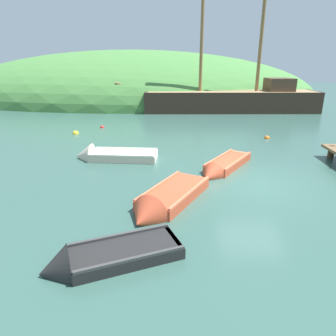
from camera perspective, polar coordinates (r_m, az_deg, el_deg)
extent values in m
plane|color=#33564C|center=(11.76, 16.13, -2.62)|extent=(120.00, 120.00, 0.00)
cylinder|color=#433421|center=(16.08, 28.29, 1.67)|extent=(0.28, 0.28, 1.19)
ellipsoid|color=#477F3D|center=(40.51, -6.72, 13.22)|extent=(45.64, 27.32, 11.44)
cube|color=#38281E|center=(28.63, 11.59, 11.47)|extent=(15.50, 4.11, 2.62)
cube|color=#997A51|center=(28.49, 11.76, 13.98)|extent=(14.87, 3.81, 0.10)
cylinder|color=olive|center=(28.02, -6.88, 14.87)|extent=(2.96, 0.34, 0.97)
cylinder|color=olive|center=(28.07, 6.46, 24.77)|extent=(0.28, 0.28, 10.26)
cylinder|color=olive|center=(29.03, 17.27, 22.89)|extent=(0.30, 0.30, 9.23)
cube|color=#4C3828|center=(29.63, 20.27, 14.58)|extent=(2.31, 2.47, 1.10)
cube|color=#C64C2D|center=(9.97, 1.23, -5.18)|extent=(2.44, 3.18, 0.46)
cone|color=#C64C2D|center=(8.57, -4.57, -9.61)|extent=(1.39, 1.18, 1.19)
cube|color=#FF6E48|center=(11.12, 4.65, -2.20)|extent=(1.06, 0.62, 0.32)
cube|color=#FF6E48|center=(9.49, -0.22, -5.39)|extent=(1.11, 0.68, 0.05)
cube|color=#FF6E48|center=(10.32, 2.57, -3.30)|extent=(1.11, 0.68, 0.05)
cube|color=#FF6E48|center=(10.13, -1.70, -3.19)|extent=(1.36, 2.60, 0.07)
cube|color=#FF6E48|center=(9.63, 4.33, -4.48)|extent=(1.36, 2.60, 0.07)
cube|color=beige|center=(14.09, -8.33, 2.04)|extent=(3.06, 1.40, 0.45)
cone|color=beige|center=(14.61, -15.53, 2.15)|extent=(0.78, 1.25, 1.23)
cube|color=white|center=(13.83, -2.44, 2.19)|extent=(0.16, 1.17, 0.31)
cube|color=white|center=(14.17, -10.45, 2.70)|extent=(0.22, 1.20, 0.05)
cube|color=white|center=(13.94, -6.24, 2.64)|extent=(0.22, 1.20, 0.05)
cube|color=white|center=(14.59, -7.87, 3.70)|extent=(2.95, 0.19, 0.07)
cube|color=white|center=(13.45, -8.93, 2.30)|extent=(2.95, 0.19, 0.07)
cube|color=#C64C2D|center=(13.30, 11.30, 0.74)|extent=(2.34, 2.98, 0.42)
cone|color=#C64C2D|center=(11.74, 7.86, -1.58)|extent=(1.16, 1.09, 0.93)
cube|color=#FF6E48|center=(14.53, 13.48, 2.43)|extent=(0.81, 0.56, 0.29)
cube|color=#FF6E48|center=(12.81, 10.46, 0.78)|extent=(0.86, 0.62, 0.05)
cube|color=#FF6E48|center=(13.70, 12.17, 1.89)|extent=(0.86, 0.62, 0.05)
cube|color=#FF6E48|center=(13.39, 9.61, 2.06)|extent=(1.55, 2.46, 0.07)
cube|color=#FF6E48|center=(13.07, 13.17, 1.38)|extent=(1.55, 2.46, 0.07)
cube|color=black|center=(7.26, -7.88, -15.92)|extent=(2.71, 2.02, 0.39)
cone|color=black|center=(7.16, -20.64, -17.77)|extent=(1.01, 1.22, 1.06)
cube|color=#3B3B3B|center=(7.53, 1.14, -13.76)|extent=(0.52, 0.96, 0.27)
cube|color=#3B3B3B|center=(7.12, -11.44, -15.62)|extent=(0.58, 1.01, 0.05)
cube|color=#3B3B3B|center=(7.28, -4.52, -14.41)|extent=(0.58, 1.01, 0.05)
cube|color=#3B3B3B|center=(7.56, -8.95, -12.38)|extent=(2.25, 1.06, 0.07)
cube|color=#3B3B3B|center=(6.72, -6.84, -16.76)|extent=(2.25, 1.06, 0.07)
sphere|color=orange|center=(18.80, 18.20, 5.33)|extent=(0.33, 0.33, 0.33)
sphere|color=red|center=(21.42, -12.34, 7.48)|extent=(0.30, 0.30, 0.30)
sphere|color=yellow|center=(19.95, -17.04, 6.21)|extent=(0.39, 0.39, 0.39)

